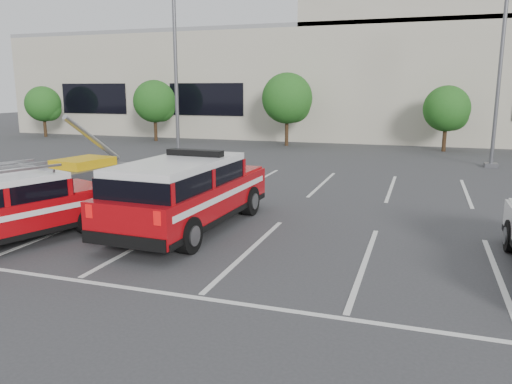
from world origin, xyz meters
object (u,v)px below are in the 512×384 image
at_px(tree_mid_left, 289,100).
at_px(tree_mid_right, 448,110).
at_px(tree_left, 156,103).
at_px(light_pole_mid, 501,58).
at_px(light_pole_left, 175,59).
at_px(ladder_suv, 7,213).
at_px(convention_building, 381,77).
at_px(fire_chief_suv, 187,198).
at_px(utility_rig, 81,178).
at_px(tree_far_left, 45,105).

bearing_deg(tree_mid_left, tree_mid_right, -0.00).
distance_m(tree_left, light_pole_mid, 22.86).
xyz_separation_m(light_pole_left, ladder_suv, (2.14, -13.30, -4.41)).
xyz_separation_m(tree_mid_left, light_pole_mid, (11.91, -6.05, 2.14)).
bearing_deg(tree_mid_right, ladder_suv, -115.12).
height_order(convention_building, light_pole_left, convention_building).
xyz_separation_m(tree_left, fire_chief_suv, (12.69, -20.77, -1.90)).
xyz_separation_m(tree_mid_left, utility_rig, (-3.19, -17.63, -2.46)).
distance_m(tree_far_left, tree_left, 10.00).
bearing_deg(tree_far_left, fire_chief_suv, -42.47).
bearing_deg(fire_chief_suv, light_pole_left, 120.72).
distance_m(tree_mid_right, utility_rig, 22.10).
xyz_separation_m(light_pole_left, light_pole_mid, (15.00, 4.00, 0.00)).
bearing_deg(fire_chief_suv, utility_rig, 154.25).
relative_size(tree_left, utility_rig, 1.24).
height_order(tree_left, light_pole_left, light_pole_left).
xyz_separation_m(tree_far_left, tree_mid_right, (30.00, 0.00, 0.00)).
relative_size(tree_mid_left, fire_chief_suv, 0.79).
distance_m(light_pole_left, fire_chief_suv, 12.93).
relative_size(convention_building, tree_far_left, 15.04).
distance_m(tree_mid_left, tree_mid_right, 10.01).
height_order(fire_chief_suv, utility_rig, utility_rig).
relative_size(light_pole_left, ladder_suv, 1.94).
relative_size(tree_far_left, tree_mid_right, 1.00).
relative_size(tree_mid_left, light_pole_left, 0.47).
distance_m(tree_far_left, light_pole_mid, 32.59).
relative_size(tree_mid_left, utility_rig, 1.36).
distance_m(tree_mid_right, light_pole_mid, 6.88).
height_order(tree_mid_left, fire_chief_suv, tree_mid_left).
bearing_deg(tree_left, light_pole_mid, -15.43).
xyz_separation_m(convention_building, light_pole_mid, (6.82, -15.86, 0.47)).
distance_m(fire_chief_suv, utility_rig, 6.68).
relative_size(fire_chief_suv, ladder_suv, 1.16).
bearing_deg(light_pole_mid, tree_mid_left, 153.08).
bearing_deg(tree_mid_left, tree_left, -180.00).
xyz_separation_m(tree_left, tree_mid_left, (10.00, 0.00, 0.27)).
xyz_separation_m(light_pole_mid, utility_rig, (-15.10, -11.58, -4.61)).
xyz_separation_m(tree_left, ladder_suv, (9.05, -23.35, -2.00)).
height_order(tree_left, ladder_suv, tree_left).
xyz_separation_m(tree_left, tree_mid_right, (20.00, -0.00, -0.27)).
bearing_deg(tree_left, tree_far_left, -180.00).
distance_m(tree_left, tree_mid_right, 20.00).
xyz_separation_m(tree_left, light_pole_left, (6.91, -10.05, 2.41)).
height_order(tree_left, fire_chief_suv, tree_left).
xyz_separation_m(light_pole_left, utility_rig, (-0.10, -7.58, -4.61)).
height_order(tree_far_left, light_pole_left, light_pole_left).
distance_m(tree_mid_left, ladder_suv, 23.48).
relative_size(tree_left, tree_mid_left, 0.91).
bearing_deg(tree_mid_right, utility_rig, -126.80).
bearing_deg(fire_chief_suv, light_pole_mid, 60.36).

